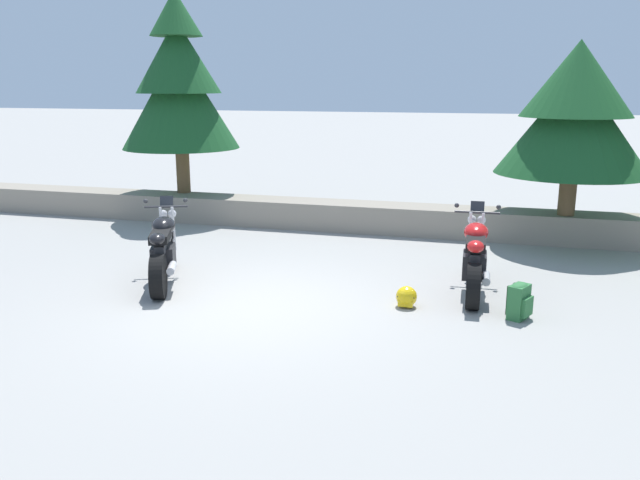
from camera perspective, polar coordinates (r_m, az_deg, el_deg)
name	(u,v)px	position (r m, az deg, el deg)	size (l,w,h in m)	color
ground_plane	(253,305)	(8.67, -6.01, -5.74)	(120.00, 120.00, 0.00)	gray
stone_wall	(339,216)	(13.02, 1.69, 2.19)	(36.00, 0.80, 0.55)	gray
motorcycle_black_near_left	(164,251)	(9.72, -13.75, -0.93)	(1.03, 1.96, 1.18)	black
motorcycle_red_centre	(475,259)	(9.28, 13.63, -1.62)	(0.67, 2.06, 1.18)	black
rider_backpack	(519,300)	(8.43, 17.35, -5.15)	(0.33, 0.35, 0.47)	#2D6B38
rider_helmet	(406,297)	(8.57, 7.70, -5.05)	(0.28, 0.28, 0.28)	yellow
pine_tree_far_left	(179,83)	(14.31, -12.49, 13.49)	(2.50, 2.50, 4.23)	brown
pine_tree_mid_left	(575,111)	(12.33, 21.78, 10.64)	(2.68, 2.68, 3.09)	brown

